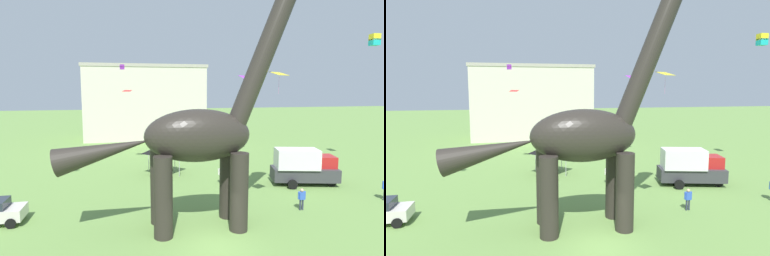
{
  "view_description": "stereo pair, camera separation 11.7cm",
  "coord_description": "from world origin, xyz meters",
  "views": [
    {
      "loc": [
        -4.55,
        -15.55,
        8.37
      ],
      "look_at": [
        -0.39,
        3.86,
        5.94
      ],
      "focal_mm": 29.88,
      "sensor_mm": 36.0,
      "label": 1
    },
    {
      "loc": [
        -4.43,
        -15.58,
        8.37
      ],
      "look_at": [
        -0.39,
        3.86,
        5.94
      ],
      "focal_mm": 29.88,
      "sensor_mm": 36.0,
      "label": 2
    }
  ],
  "objects": [
    {
      "name": "kite_far_right",
      "position": [
        -4.14,
        19.8,
        8.18
      ],
      "size": [
        1.13,
        1.01,
        0.17
      ],
      "color": "red"
    },
    {
      "name": "festival_canopy_tent",
      "position": [
        -0.84,
        15.27,
        2.54
      ],
      "size": [
        3.15,
        3.15,
        3.0
      ],
      "color": "#B2B2B7",
      "rests_on": "ground_plane"
    },
    {
      "name": "dinosaur_sculpture",
      "position": [
        -0.35,
        2.67,
        5.63
      ],
      "size": [
        14.89,
        3.15,
        15.56
      ],
      "rotation": [
        0.0,
        0.0,
        0.02
      ],
      "color": "#2D2823",
      "rests_on": "ground_plane"
    },
    {
      "name": "ground_plane",
      "position": [
        0.0,
        0.0,
        0.0
      ],
      "size": [
        240.0,
        240.0,
        0.0
      ],
      "primitive_type": "plane",
      "color": "#6B9347"
    },
    {
      "name": "parked_box_truck",
      "position": [
        10.76,
        9.17,
        1.65
      ],
      "size": [
        5.95,
        3.42,
        3.2
      ],
      "rotation": [
        0.0,
        0.0,
        -0.25
      ],
      "color": "#38383D",
      "rests_on": "ground_plane"
    },
    {
      "name": "kite_near_low",
      "position": [
        4.92,
        2.88,
        9.3
      ],
      "size": [
        1.33,
        1.2,
        1.38
      ],
      "color": "yellow"
    },
    {
      "name": "kite_trailing",
      "position": [
        20.93,
        13.48,
        13.42
      ],
      "size": [
        0.89,
        0.89,
        1.17
      ],
      "color": "yellow"
    },
    {
      "name": "background_building_block",
      "position": [
        -0.96,
        39.9,
        6.18
      ],
      "size": [
        20.07,
        8.96,
        12.34
      ],
      "color": "beige",
      "rests_on": "ground_plane"
    },
    {
      "name": "kite_far_left",
      "position": [
        -4.63,
        25.87,
        11.11
      ],
      "size": [
        0.59,
        0.59,
        0.62
      ],
      "color": "purple"
    },
    {
      "name": "person_photographer",
      "position": [
        7.37,
        3.74,
        0.93
      ],
      "size": [
        0.58,
        0.25,
        1.54
      ],
      "rotation": [
        0.0,
        0.0,
        5.77
      ],
      "color": "#2D3347",
      "rests_on": "ground_plane"
    },
    {
      "name": "kite_high_left",
      "position": [
        9.97,
        21.24,
        9.77
      ],
      "size": [
        1.93,
        1.74,
        0.48
      ],
      "color": "purple"
    },
    {
      "name": "person_far_spectator",
      "position": [
        3.78,
        10.89,
        0.97
      ],
      "size": [
        0.6,
        0.27,
        1.61
      ],
      "rotation": [
        0.0,
        0.0,
        4.64
      ],
      "color": "black",
      "rests_on": "ground_plane"
    }
  ]
}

